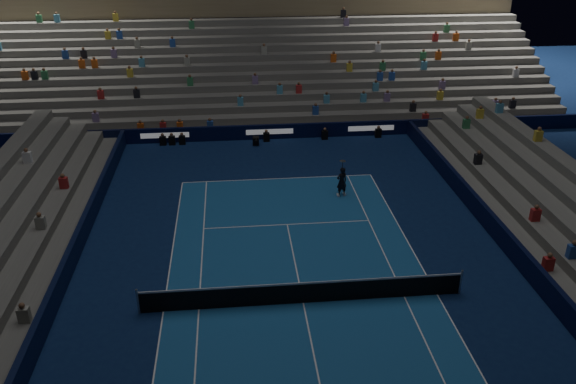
# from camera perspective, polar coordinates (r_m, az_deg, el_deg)

# --- Properties ---
(ground) EXTENTS (90.00, 90.00, 0.00)m
(ground) POSITION_cam_1_polar(r_m,az_deg,el_deg) (23.45, 1.50, -10.85)
(ground) COLOR #0B1C44
(ground) RESTS_ON ground
(court_surface) EXTENTS (10.97, 23.77, 0.01)m
(court_surface) POSITION_cam_1_polar(r_m,az_deg,el_deg) (23.45, 1.50, -10.84)
(court_surface) COLOR #1A518F
(court_surface) RESTS_ON ground
(sponsor_barrier_far) EXTENTS (44.00, 0.25, 1.00)m
(sponsor_barrier_far) POSITION_cam_1_polar(r_m,az_deg,el_deg) (39.58, -1.83, 5.95)
(sponsor_barrier_far) COLOR black
(sponsor_barrier_far) RESTS_ON ground
(sponsor_barrier_east) EXTENTS (0.25, 37.00, 1.00)m
(sponsor_barrier_east) POSITION_cam_1_polar(r_m,az_deg,el_deg) (26.05, 23.41, -7.80)
(sponsor_barrier_east) COLOR black
(sponsor_barrier_east) RESTS_ON ground
(sponsor_barrier_west) EXTENTS (0.25, 37.00, 1.00)m
(sponsor_barrier_west) POSITION_cam_1_polar(r_m,az_deg,el_deg) (24.13, -22.42, -10.49)
(sponsor_barrier_west) COLOR black
(sponsor_barrier_west) RESTS_ON ground
(grandstand_main) EXTENTS (44.00, 15.20, 11.20)m
(grandstand_main) POSITION_cam_1_polar(r_m,az_deg,el_deg) (47.78, -2.72, 13.05)
(grandstand_main) COLOR #5E5D59
(grandstand_main) RESTS_ON ground
(tennis_net) EXTENTS (12.90, 0.10, 1.10)m
(tennis_net) POSITION_cam_1_polar(r_m,az_deg,el_deg) (23.15, 1.52, -9.85)
(tennis_net) COLOR #B2B2B7
(tennis_net) RESTS_ON ground
(tennis_player) EXTENTS (0.70, 0.56, 1.67)m
(tennis_player) POSITION_cam_1_polar(r_m,az_deg,el_deg) (31.46, 5.31, 1.02)
(tennis_player) COLOR black
(tennis_player) RESTS_ON ground
(broadcast_camera) EXTENTS (0.45, 0.87, 0.54)m
(broadcast_camera) POSITION_cam_1_polar(r_m,az_deg,el_deg) (38.60, -3.17, 5.04)
(broadcast_camera) COLOR black
(broadcast_camera) RESTS_ON ground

